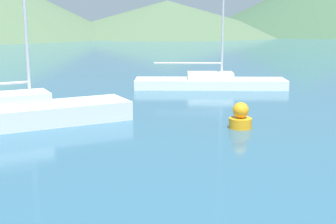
# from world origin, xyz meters

# --- Properties ---
(sailboat_inner) EXTENTS (9.09, 4.26, 10.35)m
(sailboat_inner) POSITION_xyz_m (-5.73, 18.25, 0.50)
(sailboat_inner) COLOR silver
(sailboat_inner) RESTS_ON ground_plane
(sailboat_middle) EXTENTS (8.77, 3.84, 9.73)m
(sailboat_middle) POSITION_xyz_m (4.32, 25.66, 0.39)
(sailboat_middle) COLOR white
(sailboat_middle) RESTS_ON ground_plane
(buoy_marker) EXTENTS (0.85, 0.85, 0.97)m
(buoy_marker) POSITION_xyz_m (2.50, 16.20, 0.40)
(buoy_marker) COLOR orange
(buoy_marker) RESTS_ON ground_plane
(hill_east) EXTENTS (51.94, 51.94, 7.09)m
(hill_east) POSITION_xyz_m (17.69, 98.37, 3.54)
(hill_east) COLOR #4C6647
(hill_east) RESTS_ON ground_plane
(hill_far_east) EXTENTS (49.65, 49.65, 11.85)m
(hill_far_east) POSITION_xyz_m (49.10, 96.51, 5.92)
(hill_far_east) COLOR #38563D
(hill_far_east) RESTS_ON ground_plane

